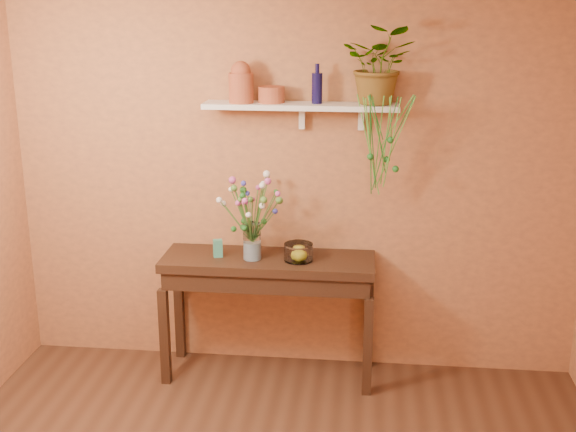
{
  "coord_description": "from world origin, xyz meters",
  "views": [
    {
      "loc": [
        0.51,
        -3.01,
        2.6
      ],
      "look_at": [
        0.0,
        1.55,
        1.25
      ],
      "focal_mm": 46.03,
      "sensor_mm": 36.0,
      "label": 1
    }
  ],
  "objects_px": {
    "terracotta_jug": "(241,83)",
    "bouquet": "(252,202)",
    "sideboard": "(268,275)",
    "blue_bottle": "(317,87)",
    "spider_plant": "(380,65)",
    "glass_bowl": "(298,253)",
    "glass_vase": "(252,244)"
  },
  "relations": [
    {
      "from": "terracotta_jug",
      "to": "bouquet",
      "type": "relative_size",
      "value": 0.57
    },
    {
      "from": "sideboard",
      "to": "blue_bottle",
      "type": "xyz_separation_m",
      "value": [
        0.32,
        0.13,
        1.28
      ]
    },
    {
      "from": "blue_bottle",
      "to": "spider_plant",
      "type": "xyz_separation_m",
      "value": [
        0.41,
        0.02,
        0.15
      ]
    },
    {
      "from": "spider_plant",
      "to": "bouquet",
      "type": "xyz_separation_m",
      "value": [
        -0.82,
        -0.2,
        -0.89
      ]
    },
    {
      "from": "spider_plant",
      "to": "glass_bowl",
      "type": "distance_m",
      "value": 1.36
    },
    {
      "from": "sideboard",
      "to": "glass_bowl",
      "type": "xyz_separation_m",
      "value": [
        0.21,
        -0.04,
        0.18
      ]
    },
    {
      "from": "blue_bottle",
      "to": "glass_bowl",
      "type": "relative_size",
      "value": 1.32
    },
    {
      "from": "sideboard",
      "to": "bouquet",
      "type": "distance_m",
      "value": 0.55
    },
    {
      "from": "spider_plant",
      "to": "glass_vase",
      "type": "xyz_separation_m",
      "value": [
        -0.83,
        -0.19,
        -1.19
      ]
    },
    {
      "from": "glass_bowl",
      "to": "glass_vase",
      "type": "bearing_deg",
      "value": -178.66
    },
    {
      "from": "terracotta_jug",
      "to": "bouquet",
      "type": "height_order",
      "value": "terracotta_jug"
    },
    {
      "from": "sideboard",
      "to": "terracotta_jug",
      "type": "xyz_separation_m",
      "value": [
        -0.19,
        0.1,
        1.31
      ]
    },
    {
      "from": "terracotta_jug",
      "to": "bouquet",
      "type": "xyz_separation_m",
      "value": [
        0.09,
        -0.15,
        -0.77
      ]
    },
    {
      "from": "terracotta_jug",
      "to": "spider_plant",
      "type": "height_order",
      "value": "spider_plant"
    },
    {
      "from": "terracotta_jug",
      "to": "glass_vase",
      "type": "relative_size",
      "value": 1.08
    },
    {
      "from": "bouquet",
      "to": "terracotta_jug",
      "type": "bearing_deg",
      "value": 119.43
    },
    {
      "from": "bouquet",
      "to": "glass_bowl",
      "type": "height_order",
      "value": "bouquet"
    },
    {
      "from": "glass_vase",
      "to": "bouquet",
      "type": "height_order",
      "value": "bouquet"
    },
    {
      "from": "sideboard",
      "to": "blue_bottle",
      "type": "relative_size",
      "value": 5.64
    },
    {
      "from": "blue_bottle",
      "to": "bouquet",
      "type": "xyz_separation_m",
      "value": [
        -0.42,
        -0.18,
        -0.74
      ]
    },
    {
      "from": "sideboard",
      "to": "glass_bowl",
      "type": "bearing_deg",
      "value": -9.4
    },
    {
      "from": "terracotta_jug",
      "to": "blue_bottle",
      "type": "bearing_deg",
      "value": 2.98
    },
    {
      "from": "blue_bottle",
      "to": "spider_plant",
      "type": "height_order",
      "value": "spider_plant"
    },
    {
      "from": "sideboard",
      "to": "glass_vase",
      "type": "height_order",
      "value": "glass_vase"
    },
    {
      "from": "bouquet",
      "to": "glass_bowl",
      "type": "bearing_deg",
      "value": 2.39
    },
    {
      "from": "glass_vase",
      "to": "bouquet",
      "type": "relative_size",
      "value": 0.53
    },
    {
      "from": "bouquet",
      "to": "spider_plant",
      "type": "bearing_deg",
      "value": 13.36
    },
    {
      "from": "terracotta_jug",
      "to": "glass_vase",
      "type": "distance_m",
      "value": 1.08
    },
    {
      "from": "blue_bottle",
      "to": "glass_bowl",
      "type": "bearing_deg",
      "value": -121.87
    },
    {
      "from": "spider_plant",
      "to": "glass_bowl",
      "type": "xyz_separation_m",
      "value": [
        -0.51,
        -0.18,
        -1.25
      ]
    },
    {
      "from": "glass_bowl",
      "to": "blue_bottle",
      "type": "bearing_deg",
      "value": 58.13
    },
    {
      "from": "terracotta_jug",
      "to": "bouquet",
      "type": "distance_m",
      "value": 0.79
    }
  ]
}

